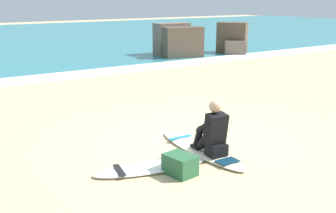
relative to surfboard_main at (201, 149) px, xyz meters
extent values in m
plane|color=#CCB584|center=(0.21, 0.55, -0.04)|extent=(80.00, 80.00, 0.00)
cube|color=white|center=(0.21, 8.13, 0.02)|extent=(80.00, 0.90, 0.11)
ellipsoid|color=#EFE5C6|center=(0.00, 0.00, 0.00)|extent=(0.59, 2.35, 0.07)
cube|color=#1E7FB7|center=(0.02, 0.65, 0.04)|extent=(0.48, 0.11, 0.01)
cube|color=#0A2C40|center=(-0.02, -0.74, 0.04)|extent=(0.37, 0.25, 0.01)
cube|color=black|center=(-0.01, -0.45, 0.14)|extent=(0.34, 0.29, 0.20)
cylinder|color=black|center=(-0.10, -0.25, 0.29)|extent=(0.18, 0.42, 0.43)
cylinder|color=black|center=(-0.10, -0.05, 0.26)|extent=(0.14, 0.27, 0.42)
cube|color=black|center=(-0.09, 0.02, 0.07)|extent=(0.12, 0.23, 0.05)
cylinder|color=black|center=(0.10, -0.27, 0.29)|extent=(0.18, 0.42, 0.43)
cylinder|color=black|center=(0.13, -0.07, 0.26)|extent=(0.14, 0.27, 0.42)
cube|color=black|center=(0.14, 0.00, 0.07)|extent=(0.12, 0.23, 0.05)
cube|color=black|center=(-0.01, -0.41, 0.49)|extent=(0.36, 0.32, 0.57)
sphere|color=tan|center=(-0.01, -0.38, 0.88)|extent=(0.21, 0.21, 0.21)
cylinder|color=black|center=(-0.14, -0.24, 0.52)|extent=(0.12, 0.40, 0.31)
cylinder|color=black|center=(0.14, -0.27, 0.52)|extent=(0.12, 0.40, 0.31)
ellipsoid|color=white|center=(-1.15, -0.19, 0.00)|extent=(1.97, 0.90, 0.07)
cube|color=black|center=(-1.67, -0.08, 0.04)|extent=(0.20, 0.49, 0.01)
cube|color=black|center=(-0.56, -0.32, 0.04)|extent=(0.31, 0.41, 0.01)
cube|color=brown|center=(6.33, 9.31, 0.67)|extent=(1.84, 1.21, 1.40)
cube|color=brown|center=(9.13, 9.22, 0.72)|extent=(1.44, 1.56, 1.51)
cube|color=#756656|center=(6.48, 10.38, 0.72)|extent=(1.63, 0.91, 1.51)
cube|color=#756656|center=(9.15, 9.07, 0.32)|extent=(1.62, 1.72, 0.71)
cube|color=#285B38|center=(-0.88, -0.60, 0.12)|extent=(0.43, 0.53, 0.32)
camera|label=1|loc=(-4.40, -5.49, 2.65)|focal=44.60mm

